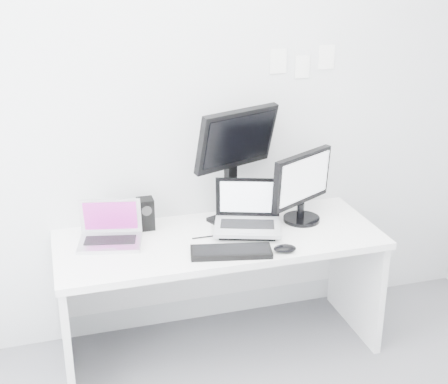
{
  "coord_description": "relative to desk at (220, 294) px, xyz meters",
  "views": [
    {
      "loc": [
        -0.85,
        -1.75,
        2.21
      ],
      "look_at": [
        0.02,
        1.23,
        1.0
      ],
      "focal_mm": 49.87,
      "sensor_mm": 36.0,
      "label": 1
    }
  ],
  "objects": [
    {
      "name": "speaker",
      "position": [
        -0.37,
        0.22,
        0.46
      ],
      "size": [
        0.09,
        0.09,
        0.18
      ],
      "primitive_type": "cube",
      "rotation": [
        0.0,
        0.0,
        -0.01
      ],
      "color": "black",
      "rests_on": "desk"
    },
    {
      "name": "keyboard",
      "position": [
        -0.0,
        -0.23,
        0.38
      ],
      "size": [
        0.44,
        0.23,
        0.03
      ],
      "primitive_type": "cube",
      "rotation": [
        0.0,
        0.0,
        -0.21
      ],
      "color": "black",
      "rests_on": "desk"
    },
    {
      "name": "rear_monitor",
      "position": [
        0.14,
        0.19,
        0.71
      ],
      "size": [
        0.54,
        0.37,
        0.7
      ],
      "primitive_type": "cube",
      "rotation": [
        0.0,
        0.0,
        0.39
      ],
      "color": "black",
      "rests_on": "desk"
    },
    {
      "name": "back_wall",
      "position": [
        0.0,
        0.35,
        0.99
      ],
      "size": [
        3.6,
        0.0,
        3.6
      ],
      "primitive_type": "plane",
      "rotation": [
        1.57,
        0.0,
        0.0
      ],
      "color": "silver",
      "rests_on": "ground"
    },
    {
      "name": "macbook",
      "position": [
        -0.59,
        0.06,
        0.49
      ],
      "size": [
        0.38,
        0.32,
        0.25
      ],
      "primitive_type": "cube",
      "rotation": [
        0.0,
        0.0,
        -0.22
      ],
      "color": "#BCBCC1",
      "rests_on": "desk"
    },
    {
      "name": "wall_note_0",
      "position": [
        0.45,
        0.34,
        1.26
      ],
      "size": [
        0.1,
        0.0,
        0.14
      ],
      "primitive_type": "cube",
      "color": "white",
      "rests_on": "back_wall"
    },
    {
      "name": "dell_laptop",
      "position": [
        0.16,
        -0.01,
        0.52
      ],
      "size": [
        0.44,
        0.39,
        0.3
      ],
      "primitive_type": "cube",
      "rotation": [
        0.0,
        0.0,
        -0.33
      ],
      "color": "#B5B7BC",
      "rests_on": "desk"
    },
    {
      "name": "samsung_monitor",
      "position": [
        0.52,
        0.07,
        0.58
      ],
      "size": [
        0.51,
        0.42,
        0.43
      ],
      "primitive_type": "cube",
      "rotation": [
        0.0,
        0.0,
        0.51
      ],
      "color": "black",
      "rests_on": "desk"
    },
    {
      "name": "wall_note_1",
      "position": [
        0.6,
        0.34,
        1.22
      ],
      "size": [
        0.09,
        0.0,
        0.13
      ],
      "primitive_type": "cube",
      "color": "white",
      "rests_on": "back_wall"
    },
    {
      "name": "mouse",
      "position": [
        0.28,
        -0.28,
        0.38
      ],
      "size": [
        0.13,
        0.1,
        0.04
      ],
      "primitive_type": "ellipsoid",
      "rotation": [
        0.0,
        0.0,
        -0.19
      ],
      "color": "black",
      "rests_on": "desk"
    },
    {
      "name": "wall_note_2",
      "position": [
        0.75,
        0.34,
        1.26
      ],
      "size": [
        0.1,
        0.0,
        0.14
      ],
      "primitive_type": "cube",
      "color": "white",
      "rests_on": "back_wall"
    },
    {
      "name": "desk",
      "position": [
        0.0,
        0.0,
        0.0
      ],
      "size": [
        1.8,
        0.7,
        0.73
      ],
      "primitive_type": "cube",
      "color": "white",
      "rests_on": "ground"
    }
  ]
}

